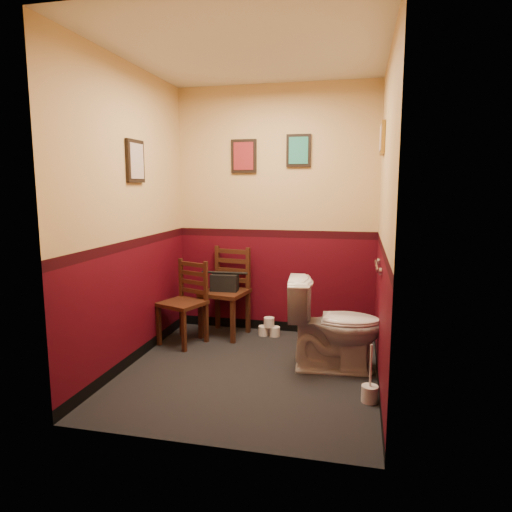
% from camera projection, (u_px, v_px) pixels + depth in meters
% --- Properties ---
extents(floor, '(2.20, 2.40, 0.00)m').
position_uv_depth(floor, '(250.00, 371.00, 4.05)').
color(floor, black).
rests_on(floor, ground).
extents(ceiling, '(2.20, 2.40, 0.00)m').
position_uv_depth(ceiling, '(249.00, 50.00, 3.64)').
color(ceiling, silver).
rests_on(ceiling, ground).
extents(wall_back, '(2.20, 0.00, 2.70)m').
position_uv_depth(wall_back, '(275.00, 212.00, 5.00)').
color(wall_back, '#460711').
rests_on(wall_back, ground).
extents(wall_front, '(2.20, 0.00, 2.70)m').
position_uv_depth(wall_front, '(201.00, 234.00, 2.69)').
color(wall_front, '#460711').
rests_on(wall_front, ground).
extents(wall_left, '(0.00, 2.40, 2.70)m').
position_uv_depth(wall_left, '(130.00, 217.00, 4.08)').
color(wall_left, '#460711').
rests_on(wall_left, ground).
extents(wall_right, '(0.00, 2.40, 2.70)m').
position_uv_depth(wall_right, '(385.00, 222.00, 3.60)').
color(wall_right, '#460711').
rests_on(wall_right, ground).
extents(grab_bar, '(0.05, 0.56, 0.06)m').
position_uv_depth(grab_bar, '(377.00, 266.00, 3.91)').
color(grab_bar, silver).
rests_on(grab_bar, wall_right).
extents(framed_print_back_a, '(0.28, 0.04, 0.36)m').
position_uv_depth(framed_print_back_a, '(244.00, 156.00, 4.96)').
color(framed_print_back_a, black).
rests_on(framed_print_back_a, wall_back).
extents(framed_print_back_b, '(0.26, 0.04, 0.34)m').
position_uv_depth(framed_print_back_b, '(299.00, 151.00, 4.82)').
color(framed_print_back_b, black).
rests_on(framed_print_back_b, wall_back).
extents(framed_print_left, '(0.04, 0.30, 0.38)m').
position_uv_depth(framed_print_left, '(135.00, 161.00, 4.10)').
color(framed_print_left, black).
rests_on(framed_print_left, wall_left).
extents(framed_print_right, '(0.04, 0.34, 0.28)m').
position_uv_depth(framed_print_right, '(382.00, 138.00, 4.07)').
color(framed_print_right, olive).
rests_on(framed_print_right, wall_right).
extents(toilet, '(0.87, 0.53, 0.81)m').
position_uv_depth(toilet, '(334.00, 325.00, 4.04)').
color(toilet, white).
rests_on(toilet, floor).
extents(toilet_brush, '(0.13, 0.13, 0.46)m').
position_uv_depth(toilet_brush, '(370.00, 393.00, 3.47)').
color(toilet_brush, silver).
rests_on(toilet_brush, floor).
extents(chair_left, '(0.52, 0.52, 0.86)m').
position_uv_depth(chair_left, '(185.00, 303.00, 4.73)').
color(chair_left, '#3E1F12').
rests_on(chair_left, floor).
extents(chair_right, '(0.52, 0.52, 0.96)m').
position_uv_depth(chair_right, '(226.00, 292.00, 4.99)').
color(chair_right, '#3E1F12').
rests_on(chair_right, floor).
extents(handbag, '(0.30, 0.16, 0.21)m').
position_uv_depth(handbag, '(225.00, 282.00, 4.94)').
color(handbag, black).
rests_on(handbag, chair_right).
extents(tp_stack, '(0.24, 0.12, 0.21)m').
position_uv_depth(tp_stack, '(269.00, 328.00, 5.00)').
color(tp_stack, silver).
rests_on(tp_stack, floor).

